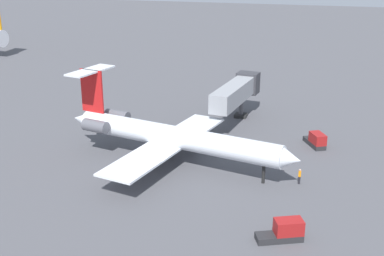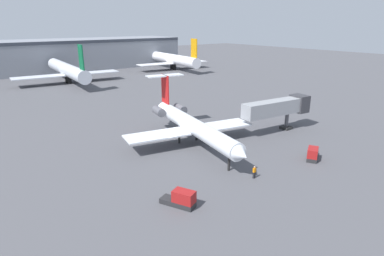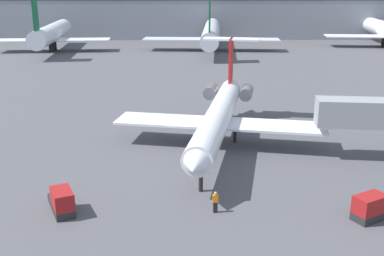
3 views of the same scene
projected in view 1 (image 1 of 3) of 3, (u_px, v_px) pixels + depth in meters
ground_plane at (157, 177)px, 53.99m from camera, size 400.00×400.00×0.10m
regional_jet at (168, 135)px, 56.54m from camera, size 22.34×29.58×9.97m
jet_bridge at (238, 91)px, 70.42m from camera, size 14.54×4.51×6.20m
ground_crew_marshaller at (300, 176)px, 52.06m from camera, size 0.42×0.29×1.69m
baggage_tug_lead at (316, 140)px, 62.07m from camera, size 4.18×3.16×1.90m
baggage_tug_trailing at (284, 231)px, 41.76m from camera, size 2.94×4.22×1.90m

